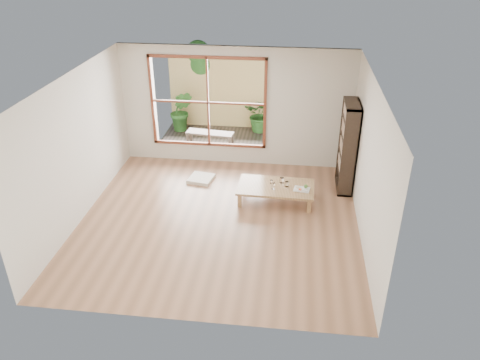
{
  "coord_description": "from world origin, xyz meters",
  "views": [
    {
      "loc": [
        1.23,
        -7.06,
        4.69
      ],
      "look_at": [
        0.31,
        0.57,
        0.55
      ],
      "focal_mm": 35.0,
      "sensor_mm": 36.0,
      "label": 1
    }
  ],
  "objects_px": {
    "bookshelf": "(348,147)",
    "garden_bench": "(210,135)",
    "food_tray": "(302,189)",
    "low_table": "(276,188)"
  },
  "relations": [
    {
      "from": "bookshelf",
      "to": "food_tray",
      "type": "bearing_deg",
      "value": -137.32
    },
    {
      "from": "food_tray",
      "to": "garden_bench",
      "type": "relative_size",
      "value": 0.28
    },
    {
      "from": "bookshelf",
      "to": "garden_bench",
      "type": "bearing_deg",
      "value": 151.59
    },
    {
      "from": "food_tray",
      "to": "garden_bench",
      "type": "distance_m",
      "value": 3.3
    },
    {
      "from": "low_table",
      "to": "food_tray",
      "type": "relative_size",
      "value": 4.53
    },
    {
      "from": "food_tray",
      "to": "bookshelf",
      "type": "bearing_deg",
      "value": 51.64
    },
    {
      "from": "low_table",
      "to": "food_tray",
      "type": "bearing_deg",
      "value": -6.76
    },
    {
      "from": "low_table",
      "to": "food_tray",
      "type": "xyz_separation_m",
      "value": [
        0.51,
        -0.08,
        0.06
      ]
    },
    {
      "from": "garden_bench",
      "to": "food_tray",
      "type": "bearing_deg",
      "value": -40.89
    },
    {
      "from": "bookshelf",
      "to": "garden_bench",
      "type": "height_order",
      "value": "bookshelf"
    }
  ]
}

